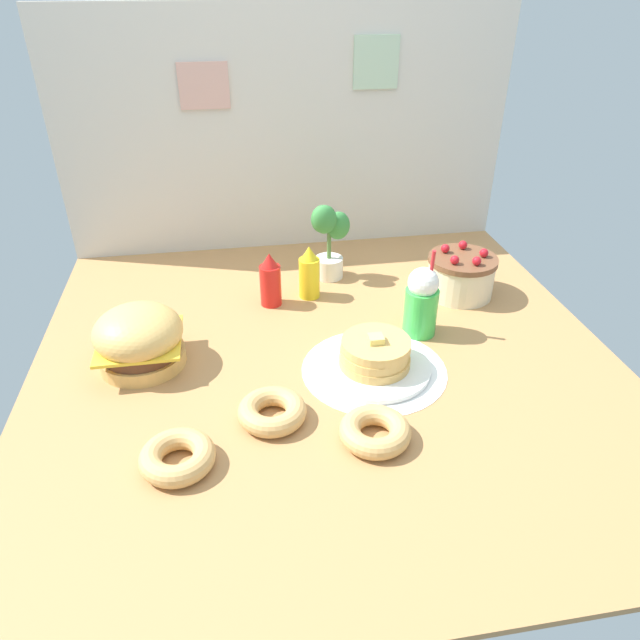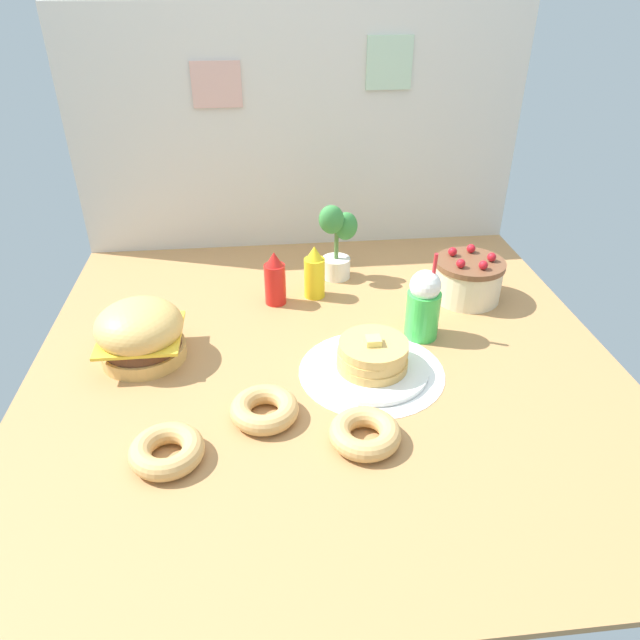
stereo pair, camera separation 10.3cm
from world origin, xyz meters
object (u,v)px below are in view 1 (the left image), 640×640
at_px(mustard_bottle, 309,274).
at_px(donut_chocolate, 272,411).
at_px(donut_vanilla, 375,431).
at_px(ketchup_bottle, 270,281).
at_px(donut_pink_glaze, 177,456).
at_px(burger, 139,339).
at_px(potted_plant, 329,238).
at_px(layer_cake, 461,275).
at_px(cream_soda_cup, 421,302).
at_px(pancake_stack, 375,357).

relative_size(mustard_bottle, donut_chocolate, 1.08).
xyz_separation_m(donut_chocolate, donut_vanilla, (0.28, -0.14, 0.00)).
xyz_separation_m(ketchup_bottle, donut_pink_glaze, (-0.34, -0.85, -0.07)).
distance_m(burger, potted_plant, 0.93).
distance_m(burger, ketchup_bottle, 0.58).
distance_m(layer_cake, cream_soda_cup, 0.37).
distance_m(mustard_bottle, donut_vanilla, 0.88).
distance_m(ketchup_bottle, donut_pink_glaze, 0.92).
bearing_deg(potted_plant, donut_chocolate, -110.34).
xyz_separation_m(mustard_bottle, donut_chocolate, (-0.23, -0.74, -0.07)).
bearing_deg(layer_cake, cream_soda_cup, -134.69).
xyz_separation_m(layer_cake, mustard_bottle, (-0.62, 0.08, 0.02)).
distance_m(cream_soda_cup, donut_pink_glaze, 1.02).
relative_size(mustard_bottle, donut_vanilla, 1.08).
distance_m(burger, cream_soda_cup, 1.00).
height_order(layer_cake, potted_plant, potted_plant).
height_order(cream_soda_cup, donut_pink_glaze, cream_soda_cup).
distance_m(pancake_stack, mustard_bottle, 0.56).
height_order(pancake_stack, cream_soda_cup, cream_soda_cup).
height_order(burger, mustard_bottle, mustard_bottle).
bearing_deg(layer_cake, mustard_bottle, 172.34).
distance_m(burger, donut_chocolate, 0.55).
height_order(burger, donut_vanilla, burger).
relative_size(ketchup_bottle, donut_pink_glaze, 1.08).
height_order(mustard_bottle, cream_soda_cup, cream_soda_cup).
relative_size(burger, layer_cake, 1.06).
xyz_separation_m(pancake_stack, donut_chocolate, (-0.37, -0.20, -0.02)).
distance_m(burger, donut_pink_glaze, 0.53).
distance_m(mustard_bottle, donut_chocolate, 0.78).
distance_m(layer_cake, ketchup_bottle, 0.78).
distance_m(layer_cake, potted_plant, 0.57).
bearing_deg(donut_chocolate, ketchup_bottle, 84.80).
height_order(donut_chocolate, donut_vanilla, same).
bearing_deg(burger, layer_cake, 13.24).
distance_m(donut_chocolate, potted_plant, 0.98).
xyz_separation_m(layer_cake, donut_chocolate, (-0.85, -0.66, -0.05)).
bearing_deg(potted_plant, cream_soda_cup, -63.67).
bearing_deg(donut_pink_glaze, burger, 105.09).
xyz_separation_m(burger, layer_cake, (1.26, 0.30, -0.02)).
xyz_separation_m(burger, ketchup_bottle, (0.47, 0.34, 0.00)).
relative_size(burger, ketchup_bottle, 1.33).
xyz_separation_m(donut_pink_glaze, donut_vanilla, (0.56, 0.01, 0.00)).
relative_size(burger, pancake_stack, 0.78).
xyz_separation_m(layer_cake, donut_vanilla, (-0.56, -0.80, -0.05)).
bearing_deg(cream_soda_cup, pancake_stack, -137.81).
xyz_separation_m(burger, cream_soda_cup, (1.00, 0.03, 0.03)).
distance_m(layer_cake, mustard_bottle, 0.62).
distance_m(cream_soda_cup, donut_chocolate, 0.72).
height_order(cream_soda_cup, donut_chocolate, cream_soda_cup).
bearing_deg(mustard_bottle, potted_plant, 56.24).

